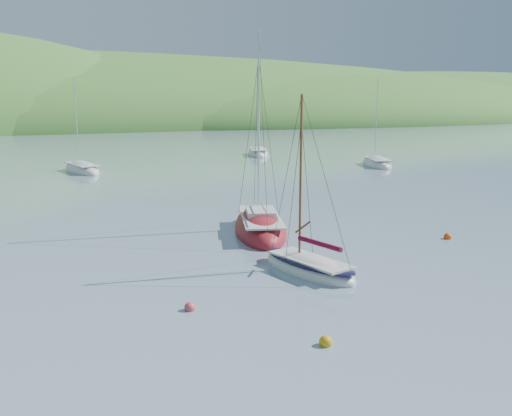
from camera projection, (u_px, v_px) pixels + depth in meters
name	position (u px, v px, depth m)	size (l,w,h in m)	color
ground	(303.00, 320.00, 21.43)	(700.00, 700.00, 0.00)	slate
shoreline_hills	(9.00, 124.00, 173.15)	(690.00, 135.00, 56.00)	#2B6225
daysailer_white	(309.00, 267.00, 27.29)	(3.46, 6.18, 8.98)	silver
sloop_red	(260.00, 229.00, 35.17)	(5.71, 9.47, 13.26)	maroon
distant_sloop_a	(82.00, 170.00, 63.32)	(4.33, 8.29, 11.27)	silver
distant_sloop_b	(258.00, 154.00, 81.46)	(5.31, 8.48, 11.41)	silver
distant_sloop_d	(377.00, 164.00, 68.98)	(5.25, 8.38, 11.29)	silver
mooring_buoys	(255.00, 278.00, 25.94)	(25.59, 15.10, 0.46)	#C59011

